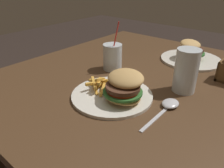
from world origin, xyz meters
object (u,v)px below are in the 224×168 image
at_px(beer_glass, 185,73).
at_px(spoon, 169,105).
at_px(meal_plate_near, 118,90).
at_px(juice_glass, 112,58).
at_px(meal_plate_far, 191,55).

bearing_deg(beer_glass, spoon, -84.62).
bearing_deg(meal_plate_near, juice_glass, 133.79).
distance_m(meal_plate_near, meal_plate_far, 0.49).
bearing_deg(spoon, meal_plate_far, 14.48).
bearing_deg(meal_plate_near, spoon, 23.72).
relative_size(juice_glass, spoon, 1.04).
relative_size(spoon, meal_plate_far, 0.71).
xyz_separation_m(meal_plate_near, meal_plate_far, (0.04, 0.49, -0.00)).
bearing_deg(juice_glass, spoon, -19.57).
bearing_deg(meal_plate_far, spoon, -75.79).
height_order(beer_glass, juice_glass, juice_glass).
distance_m(meal_plate_near, beer_glass, 0.23).
relative_size(meal_plate_near, meal_plate_far, 0.98).
distance_m(juice_glass, meal_plate_far, 0.37).
relative_size(juice_glass, meal_plate_far, 0.74).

